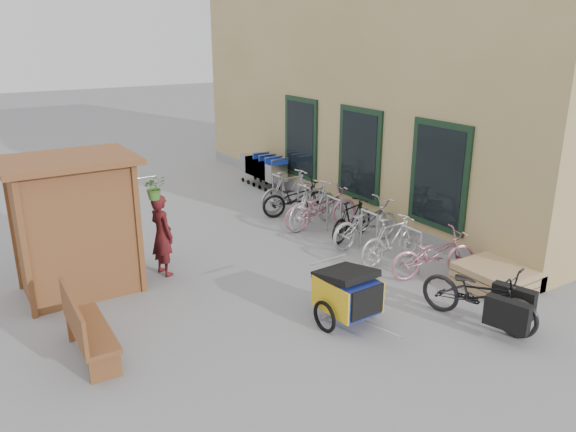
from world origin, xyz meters
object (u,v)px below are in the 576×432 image
bike_1 (392,240)px  cargo_bike (481,296)px  kiosk (68,207)px  bike_7 (290,191)px  pallet_stack (494,277)px  bench (85,327)px  bike_0 (434,254)px  bike_2 (366,223)px  person_kiosk (162,235)px  bike_5 (313,204)px  bike_6 (296,198)px  bike_4 (321,208)px  child_trailer (347,292)px  bike_3 (352,219)px  shopping_carts (263,167)px

bike_1 → cargo_bike: bearing=166.9°
kiosk → bike_7: bearing=19.0°
pallet_stack → bench: size_ratio=0.76×
bike_0 → bike_2: 1.98m
kiosk → bike_2: kiosk is taller
pallet_stack → person_kiosk: (-4.72, 3.78, 0.57)m
person_kiosk → bike_1: bearing=-127.5°
bike_5 → bike_6: bearing=-26.0°
person_kiosk → bike_7: bearing=-75.7°
bike_1 → bike_6: bike_1 is taller
pallet_stack → cargo_bike: (-1.27, -0.72, 0.28)m
pallet_stack → bike_0: size_ratio=0.70×
cargo_bike → bike_6: cargo_bike is taller
bike_2 → bike_4: bike_4 is taller
bench → child_trailer: size_ratio=0.96×
child_trailer → bike_3: bearing=47.3°
shopping_carts → bike_5: bike_5 is taller
shopping_carts → person_kiosk: 6.45m
cargo_bike → bike_5: bike_5 is taller
pallet_stack → child_trailer: size_ratio=0.73×
cargo_bike → person_kiosk: bearing=112.1°
bike_1 → bike_4: size_ratio=0.85×
bike_0 → bike_3: bearing=15.6°
bike_7 → bike_0: bearing=176.4°
bike_5 → kiosk: bearing=78.1°
person_kiosk → bike_0: 5.05m
kiosk → pallet_stack: bearing=-31.7°
bike_4 → bike_6: size_ratio=1.09×
child_trailer → pallet_stack: bearing=-11.1°
bench → bike_5: bearing=28.2°
shopping_carts → bike_0: bearing=-94.3°
cargo_bike → bike_1: size_ratio=1.25×
bike_3 → bike_7: bearing=-16.5°
pallet_stack → bike_6: bearing=97.1°
kiosk → person_kiosk: bearing=-3.4°
bike_2 → bike_7: (-0.07, 2.90, 0.04)m
child_trailer → cargo_bike: bearing=-36.9°
bike_4 → bike_1: bearing=-173.7°
shopping_carts → bike_2: bearing=-95.6°
bike_4 → bike_7: (0.12, 1.53, 0.03)m
shopping_carts → bike_2: size_ratio=1.03×
bike_4 → bike_7: bearing=2.5°
bike_0 → bike_3: bike_0 is taller
bike_3 → bike_5: (-0.25, 1.14, 0.09)m
bike_4 → bike_6: bearing=5.3°
pallet_stack → shopping_carts: bearing=90.0°
bike_6 → pallet_stack: bearing=-159.4°
bike_0 → bike_2: bike_2 is taller
bench → bike_3: bench is taller
shopping_carts → cargo_bike: (-1.27, -8.89, -0.10)m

